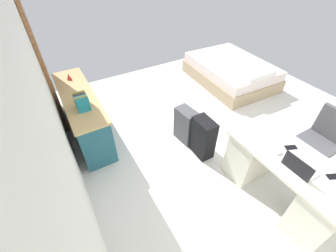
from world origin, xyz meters
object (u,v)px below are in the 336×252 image
(desk, at_px, (283,178))
(office_chair, at_px, (318,145))
(cell_phone_by_mouse, at_px, (291,147))
(bed, at_px, (231,72))
(credenza, at_px, (83,114))
(figurine_small, at_px, (69,77))
(suitcase_black, at_px, (203,138))
(computer_mouse, at_px, (280,152))
(suitcase_spare_grey, at_px, (186,125))
(laptop, at_px, (299,168))
(cell_phone_near_laptop, at_px, (334,176))

(desk, distance_m, office_chair, 0.86)
(cell_phone_by_mouse, bearing_deg, office_chair, -67.21)
(desk, xyz_separation_m, bed, (2.58, -1.54, -0.15))
(office_chair, height_order, bed, office_chair)
(desk, xyz_separation_m, credenza, (2.46, 1.78, -0.00))
(desk, height_order, credenza, credenza)
(office_chair, xyz_separation_m, figurine_small, (2.86, 2.63, 0.41))
(desk, height_order, suitcase_black, desk)
(bed, bearing_deg, computer_mouse, 146.58)
(desk, xyz_separation_m, suitcase_black, (1.10, 0.36, -0.07))
(office_chair, distance_m, suitcase_spare_grey, 1.87)
(office_chair, relative_size, laptop, 3.02)
(laptop, xyz_separation_m, cell_phone_near_laptop, (-0.24, -0.25, -0.04))
(computer_mouse, height_order, cell_phone_near_laptop, computer_mouse)
(suitcase_spare_grey, height_order, figurine_small, figurine_small)
(suitcase_black, xyz_separation_m, cell_phone_by_mouse, (-0.97, -0.48, 0.43))
(desk, xyz_separation_m, office_chair, (0.12, -0.85, 0.03))
(laptop, bearing_deg, desk, -41.93)
(suitcase_black, distance_m, cell_phone_near_laptop, 1.60)
(suitcase_black, height_order, suitcase_spare_grey, suitcase_black)
(office_chair, bearing_deg, desk, 97.90)
(bed, bearing_deg, credenza, 92.11)
(suitcase_black, height_order, laptop, laptop)
(credenza, distance_m, suitcase_spare_grey, 1.68)
(credenza, bearing_deg, suitcase_black, -133.99)
(suitcase_spare_grey, bearing_deg, figurine_small, 35.94)
(cell_phone_by_mouse, bearing_deg, suitcase_spare_grey, 44.14)
(suitcase_black, distance_m, figurine_small, 2.41)
(desk, xyz_separation_m, cell_phone_by_mouse, (0.12, -0.11, 0.36))
(desk, bearing_deg, office_chair, -82.10)
(bed, xyz_separation_m, computer_mouse, (-2.45, 1.62, 0.52))
(desk, distance_m, laptop, 0.44)
(suitcase_spare_grey, distance_m, figurine_small, 2.09)
(suitcase_black, distance_m, suitcase_spare_grey, 0.40)
(cell_phone_by_mouse, height_order, figurine_small, figurine_small)
(suitcase_spare_grey, relative_size, computer_mouse, 5.85)
(bed, relative_size, suitcase_spare_grey, 3.34)
(bed, height_order, suitcase_spare_grey, suitcase_spare_grey)
(suitcase_black, bearing_deg, office_chair, -128.71)
(suitcase_black, bearing_deg, suitcase_spare_grey, 6.47)
(desk, xyz_separation_m, figurine_small, (2.98, 1.78, 0.44))
(computer_mouse, bearing_deg, figurine_small, 30.43)
(desk, relative_size, laptop, 4.64)
(suitcase_spare_grey, bearing_deg, credenza, 48.02)
(computer_mouse, xyz_separation_m, cell_phone_near_laptop, (-0.50, -0.21, -0.01))
(cell_phone_near_laptop, bearing_deg, cell_phone_by_mouse, 27.19)
(bed, bearing_deg, cell_phone_by_mouse, 149.82)
(desk, distance_m, computer_mouse, 0.40)
(office_chair, xyz_separation_m, bed, (2.47, -0.69, -0.18))
(desk, bearing_deg, bed, -30.84)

